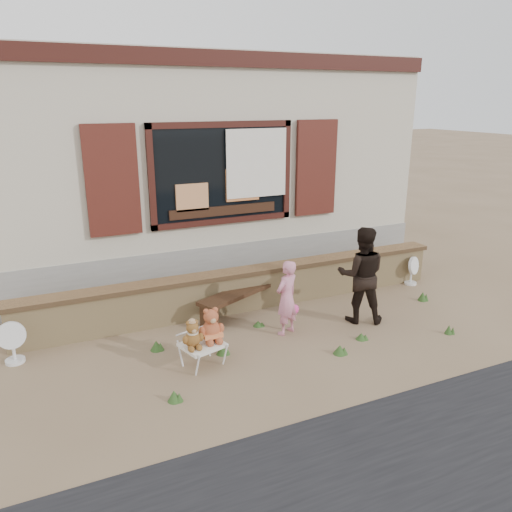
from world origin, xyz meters
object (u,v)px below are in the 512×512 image
teddy_bear_left (192,334)px  adult (361,275)px  teddy_bear_right (211,324)px  bench (242,296)px  child (287,298)px  folding_chair (202,346)px

teddy_bear_left → adult: size_ratio=0.25×
teddy_bear_right → adult: 2.50m
bench → child: size_ratio=1.47×
teddy_bear_left → bench: bearing=31.0°
adult → teddy_bear_right: bearing=35.3°
folding_chair → teddy_bear_left: (-0.13, -0.04, 0.21)m
teddy_bear_right → adult: (2.47, 0.27, 0.20)m
teddy_bear_right → child: child is taller
folding_chair → adult: size_ratio=0.40×
bench → folding_chair: (-1.07, -1.25, -0.03)m
teddy_bear_right → child: bearing=-0.9°
adult → teddy_bear_left: bearing=36.3°
teddy_bear_left → adult: 2.78m
folding_chair → teddy_bear_right: teddy_bear_right is taller
folding_chair → child: (1.39, 0.38, 0.27)m
teddy_bear_right → folding_chair: bearing=-180.0°
bench → adult: bearing=-56.0°
bench → adult: size_ratio=1.10×
bench → teddy_bear_right: bearing=-152.0°
bench → child: (0.32, -0.87, 0.25)m
folding_chair → teddy_bear_right: bearing=0.0°
folding_chair → bench: bearing=33.5°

